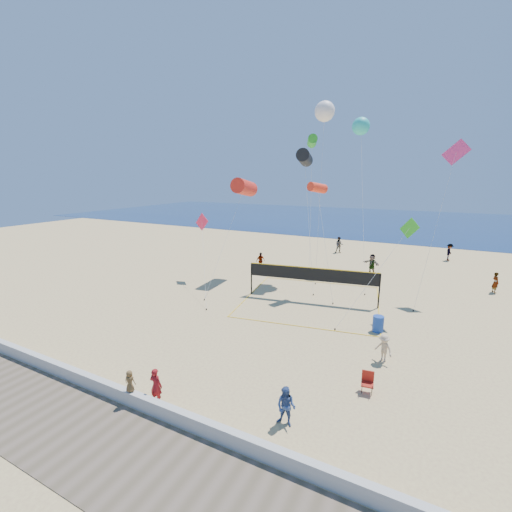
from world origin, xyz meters
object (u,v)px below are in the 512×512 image
at_px(woman, 156,386).
at_px(trash_barrel, 378,324).
at_px(volleyball_net, 312,278).
at_px(camp_chair, 368,381).

bearing_deg(woman, trash_barrel, -127.02).
relative_size(woman, volleyball_net, 0.14).
relative_size(trash_barrel, volleyball_net, 0.09).
bearing_deg(woman, volleyball_net, -102.02).
xyz_separation_m(trash_barrel, volleyball_net, (-5.04, 3.04, 1.25)).
distance_m(woman, volleyball_net, 13.97).
height_order(camp_chair, volleyball_net, volleyball_net).
height_order(woman, trash_barrel, woman).
xyz_separation_m(woman, volleyball_net, (1.81, 13.82, 0.98)).
bearing_deg(trash_barrel, camp_chair, -85.68).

